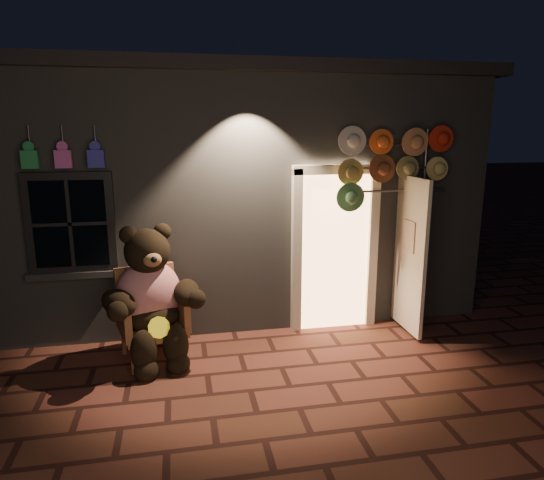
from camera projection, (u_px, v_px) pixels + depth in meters
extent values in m
plane|color=brown|center=(251.00, 390.00, 4.99)|extent=(60.00, 60.00, 0.00)
cube|color=slate|center=(216.00, 187.00, 8.45)|extent=(7.00, 5.00, 3.30)
cube|color=black|center=(213.00, 83.00, 8.06)|extent=(7.30, 5.30, 0.16)
cube|color=black|center=(71.00, 223.00, 5.69)|extent=(1.00, 0.10, 1.20)
cube|color=black|center=(70.00, 224.00, 5.66)|extent=(0.82, 0.06, 1.02)
cube|color=slate|center=(76.00, 275.00, 5.83)|extent=(1.10, 0.14, 0.08)
cube|color=#FFB672|center=(334.00, 251.00, 6.42)|extent=(0.92, 0.10, 2.10)
cube|color=beige|center=(297.00, 254.00, 6.29)|extent=(0.12, 0.12, 2.20)
cube|color=beige|center=(372.00, 250.00, 6.48)|extent=(0.12, 0.12, 2.20)
cube|color=beige|center=(337.00, 169.00, 6.14)|extent=(1.16, 0.12, 0.12)
cube|color=beige|center=(410.00, 255.00, 6.23)|extent=(0.05, 0.80, 2.00)
cube|color=#258845|center=(30.00, 160.00, 5.38)|extent=(0.18, 0.07, 0.20)
cylinder|color=#59595E|center=(29.00, 136.00, 5.38)|extent=(0.02, 0.02, 0.25)
cube|color=#C450A7|center=(63.00, 159.00, 5.44)|extent=(0.18, 0.07, 0.20)
cylinder|color=#59595E|center=(62.00, 136.00, 5.45)|extent=(0.02, 0.02, 0.25)
cube|color=#2D2E9F|center=(96.00, 159.00, 5.51)|extent=(0.18, 0.07, 0.20)
cylinder|color=#59595E|center=(95.00, 136.00, 5.51)|extent=(0.02, 0.02, 0.25)
cube|color=#A56940|center=(153.00, 329.00, 5.62)|extent=(0.84, 0.81, 0.10)
cube|color=#A56940|center=(146.00, 293.00, 5.80)|extent=(0.69, 0.27, 0.69)
cube|color=#A56940|center=(123.00, 319.00, 5.41)|extent=(0.24, 0.59, 0.39)
cube|color=#A56940|center=(180.00, 309.00, 5.70)|extent=(0.24, 0.59, 0.39)
cylinder|color=#A56940|center=(133.00, 361.00, 5.29)|extent=(0.05, 0.05, 0.32)
cylinder|color=#A56940|center=(186.00, 350.00, 5.55)|extent=(0.05, 0.05, 0.32)
cylinder|color=#A56940|center=(124.00, 342.00, 5.77)|extent=(0.05, 0.05, 0.32)
cylinder|color=#A56940|center=(173.00, 332.00, 6.03)|extent=(0.05, 0.05, 0.32)
ellipsoid|color=red|center=(149.00, 294.00, 5.57)|extent=(0.89, 0.78, 0.79)
ellipsoid|color=black|center=(152.00, 315.00, 5.55)|extent=(0.74, 0.68, 0.37)
sphere|color=black|center=(147.00, 251.00, 5.41)|extent=(0.63, 0.63, 0.51)
sphere|color=black|center=(128.00, 235.00, 5.31)|extent=(0.20, 0.20, 0.20)
sphere|color=black|center=(162.00, 232.00, 5.48)|extent=(0.20, 0.20, 0.20)
ellipsoid|color=#976E44|center=(152.00, 260.00, 5.22)|extent=(0.23, 0.19, 0.16)
ellipsoid|color=black|center=(119.00, 303.00, 5.19)|extent=(0.54, 0.59, 0.29)
ellipsoid|color=black|center=(187.00, 292.00, 5.52)|extent=(0.32, 0.54, 0.29)
ellipsoid|color=black|center=(144.00, 351.00, 5.24)|extent=(0.29, 0.29, 0.49)
ellipsoid|color=black|center=(176.00, 345.00, 5.40)|extent=(0.29, 0.29, 0.49)
sphere|color=black|center=(146.00, 371.00, 5.23)|extent=(0.27, 0.27, 0.27)
sphere|color=black|center=(178.00, 364.00, 5.38)|extent=(0.27, 0.27, 0.27)
cylinder|color=yellow|center=(159.00, 327.00, 5.27)|extent=(0.26, 0.16, 0.23)
cylinder|color=#59595E|center=(421.00, 230.00, 6.49)|extent=(0.04, 0.04, 2.63)
cylinder|color=#59595E|center=(406.00, 145.00, 6.16)|extent=(1.17, 0.03, 0.03)
cylinder|color=#59595E|center=(405.00, 168.00, 6.23)|extent=(1.17, 0.03, 0.03)
cylinder|color=#59595E|center=(404.00, 191.00, 6.29)|extent=(1.17, 0.03, 0.03)
cylinder|color=beige|center=(353.00, 141.00, 5.96)|extent=(0.33, 0.11, 0.33)
cylinder|color=orange|center=(384.00, 141.00, 6.00)|extent=(0.33, 0.11, 0.33)
cylinder|color=#BF7F50|center=(414.00, 141.00, 6.05)|extent=(0.33, 0.11, 0.33)
cylinder|color=red|center=(440.00, 141.00, 6.18)|extent=(0.33, 0.11, 0.33)
cylinder|color=#AA9142|center=(353.00, 169.00, 6.01)|extent=(0.33, 0.11, 0.33)
cylinder|color=brown|center=(384.00, 169.00, 6.05)|extent=(0.33, 0.11, 0.33)
cylinder|color=olive|center=(410.00, 168.00, 6.18)|extent=(0.33, 0.11, 0.33)
cylinder|color=#E3C36B|center=(440.00, 168.00, 6.22)|extent=(0.33, 0.11, 0.33)
cylinder|color=#50864D|center=(353.00, 197.00, 6.05)|extent=(0.33, 0.11, 0.33)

